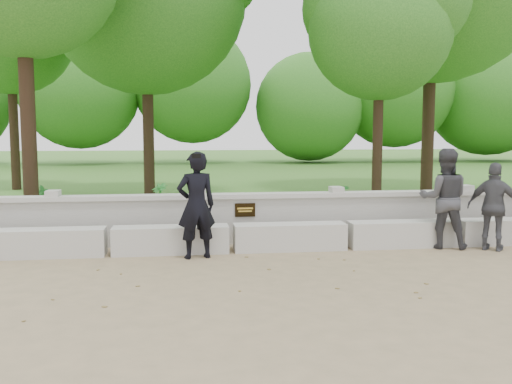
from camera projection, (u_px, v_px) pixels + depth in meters
ground at (244, 281)px, 7.69m from camera, size 80.00×80.00×0.00m
lawn at (202, 181)px, 21.48m from camera, size 40.00×22.00×0.25m
concrete_bench at (231, 238)px, 9.54m from camera, size 11.90×0.45×0.45m
parapet_wall at (228, 218)px, 10.21m from camera, size 12.50×0.35×0.90m
man_main at (196, 205)px, 8.98m from camera, size 0.69×0.63×1.70m
visitor_left at (444, 198)px, 9.79m from camera, size 1.00×0.88×1.72m
visitor_right at (495, 207)px, 9.57m from camera, size 0.91×0.84×1.49m
tree_far_left at (9, 20)px, 16.72m from camera, size 3.80×3.80×6.92m
tree_near_right at (380, 17)px, 13.02m from camera, size 3.32×3.32×6.03m
shrub_a at (43, 201)px, 11.78m from camera, size 0.41×0.38×0.65m
shrub_b at (297, 207)px, 11.08m from camera, size 0.34×0.38×0.57m
shrub_c at (353, 204)px, 11.22m from camera, size 0.77×0.74×0.67m
shrub_d at (159, 198)px, 12.27m from camera, size 0.49×0.48×0.65m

